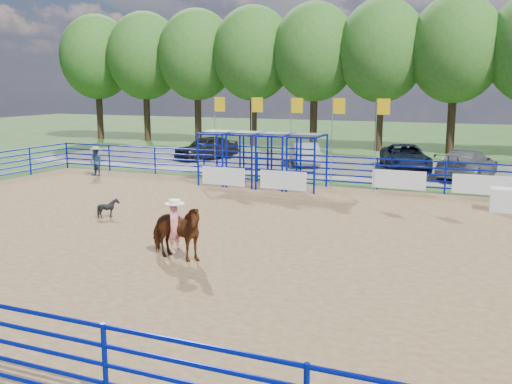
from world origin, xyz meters
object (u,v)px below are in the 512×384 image
(car_a, at_px, (207,148))
(calf, at_px, (109,208))
(horse_and_rider, at_px, (175,229))
(spectator_cowboy, at_px, (96,161))
(car_d, at_px, (467,164))
(car_c, at_px, (405,158))
(car_b, at_px, (304,154))

(car_a, bearing_deg, calf, -51.73)
(horse_and_rider, xyz_separation_m, spectator_cowboy, (-11.44, 11.11, -0.09))
(calf, xyz_separation_m, car_a, (-4.47, 16.23, 0.40))
(car_a, relative_size, car_d, 0.87)
(spectator_cowboy, xyz_separation_m, car_c, (14.75, 8.58, -0.07))
(car_a, height_order, car_c, car_a)
(horse_and_rider, relative_size, car_c, 0.46)
(spectator_cowboy, bearing_deg, car_a, 76.25)
(calf, relative_size, car_c, 0.14)
(car_b, bearing_deg, car_c, 156.62)
(spectator_cowboy, distance_m, car_d, 19.44)
(horse_and_rider, distance_m, spectator_cowboy, 15.95)
(horse_and_rider, xyz_separation_m, car_b, (-2.63, 19.55, -0.20))
(car_c, bearing_deg, horse_and_rider, -115.70)
(car_d, bearing_deg, horse_and_rider, 83.83)
(car_c, relative_size, car_d, 1.02)
(car_d, bearing_deg, car_b, 5.46)
(spectator_cowboy, relative_size, car_a, 0.34)
(horse_and_rider, bearing_deg, calf, 144.67)
(spectator_cowboy, distance_m, car_a, 8.82)
(horse_and_rider, height_order, car_d, horse_and_rider)
(calf, bearing_deg, spectator_cowboy, 35.43)
(horse_and_rider, relative_size, car_a, 0.53)
(spectator_cowboy, distance_m, car_c, 17.06)
(car_a, distance_m, car_b, 6.71)
(car_c, bearing_deg, car_d, -40.84)
(horse_and_rider, xyz_separation_m, car_a, (-9.34, 19.68, -0.13))
(calf, bearing_deg, car_b, -13.08)
(spectator_cowboy, xyz_separation_m, car_b, (8.80, 8.44, -0.10))
(car_c, height_order, car_d, car_d)
(car_b, bearing_deg, calf, 57.34)
(spectator_cowboy, relative_size, car_c, 0.30)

